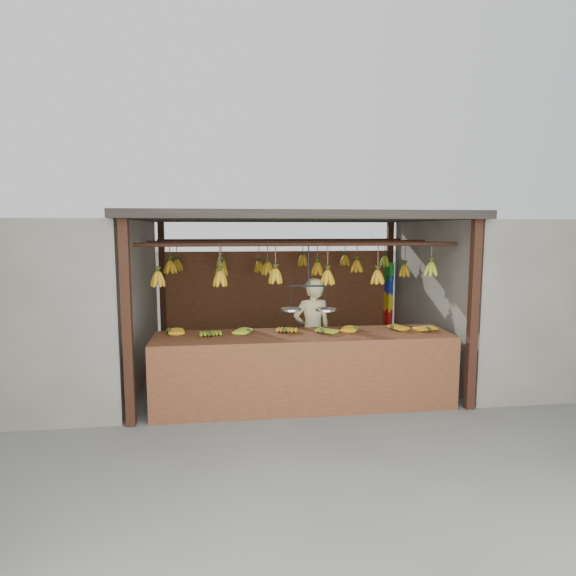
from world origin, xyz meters
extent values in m
plane|color=#5B5B57|center=(0.00, 0.00, 0.00)|extent=(80.00, 80.00, 0.00)
cube|color=black|center=(-2.00, -1.50, 1.15)|extent=(0.10, 0.10, 2.30)
cube|color=black|center=(2.00, -1.50, 1.15)|extent=(0.10, 0.10, 2.30)
cube|color=black|center=(-2.00, 1.50, 1.15)|extent=(0.10, 0.10, 2.30)
cube|color=black|center=(2.00, 1.50, 1.15)|extent=(0.10, 0.10, 2.30)
cube|color=black|center=(0.00, 0.00, 2.35)|extent=(4.30, 3.30, 0.10)
cylinder|color=black|center=(0.00, -1.00, 2.00)|extent=(4.00, 0.05, 0.05)
cylinder|color=black|center=(0.00, 0.00, 2.00)|extent=(4.00, 0.05, 0.05)
cylinder|color=black|center=(0.00, 1.00, 2.00)|extent=(4.00, 0.05, 0.05)
cube|color=brown|center=(0.00, 1.50, 0.90)|extent=(4.00, 0.06, 1.80)
cube|color=slate|center=(-3.60, 0.00, 1.15)|extent=(3.00, 3.00, 2.30)
cube|color=slate|center=(3.60, 0.00, 1.15)|extent=(3.00, 3.00, 2.30)
cube|color=brown|center=(0.02, -1.10, 0.86)|extent=(3.66, 0.81, 0.08)
cube|color=brown|center=(0.02, -1.51, 0.45)|extent=(3.66, 0.04, 0.90)
cube|color=black|center=(-1.71, -1.46, 0.41)|extent=(0.07, 0.07, 0.82)
cube|color=black|center=(1.75, -1.46, 0.41)|extent=(0.07, 0.07, 0.82)
cube|color=black|center=(-1.71, -0.74, 0.41)|extent=(0.07, 0.07, 0.82)
cube|color=black|center=(1.75, -0.74, 0.41)|extent=(0.07, 0.07, 0.82)
ellipsoid|color=#BB8613|center=(-1.63, -0.91, 0.93)|extent=(0.27, 0.22, 0.06)
ellipsoid|color=#92A523|center=(-1.11, -1.14, 0.93)|extent=(0.21, 0.26, 0.06)
ellipsoid|color=#92A523|center=(-0.65, -1.01, 0.93)|extent=(0.29, 0.25, 0.06)
ellipsoid|color=#BB8613|center=(-0.20, -1.05, 0.93)|extent=(0.24, 0.28, 0.06)
ellipsoid|color=#92A523|center=(0.25, -1.15, 0.93)|extent=(0.29, 0.30, 0.06)
ellipsoid|color=#BB8613|center=(0.69, -1.06, 0.93)|extent=(0.29, 0.27, 0.06)
ellipsoid|color=#BB8613|center=(1.18, -1.04, 0.93)|extent=(0.29, 0.25, 0.06)
ellipsoid|color=#BB8613|center=(1.60, -1.20, 0.93)|extent=(0.23, 0.28, 0.06)
ellipsoid|color=#BB8613|center=(-1.73, -0.97, 1.59)|extent=(0.16, 0.16, 0.28)
ellipsoid|color=#BB8613|center=(-0.99, -1.01, 1.59)|extent=(0.16, 0.16, 0.28)
ellipsoid|color=#BB8613|center=(-0.32, -1.00, 1.61)|extent=(0.16, 0.16, 0.28)
ellipsoid|color=#BB8613|center=(0.33, -0.98, 1.58)|extent=(0.16, 0.16, 0.28)
ellipsoid|color=#BB8613|center=(0.99, -0.95, 1.58)|extent=(0.16, 0.16, 0.28)
ellipsoid|color=#92A523|center=(1.68, -0.99, 1.68)|extent=(0.16, 0.16, 0.28)
ellipsoid|color=#BB8613|center=(-1.69, -0.04, 1.66)|extent=(0.16, 0.16, 0.28)
ellipsoid|color=#BB8613|center=(-0.99, 0.01, 1.61)|extent=(0.16, 0.16, 0.28)
ellipsoid|color=#BB8613|center=(-0.33, 0.03, 1.62)|extent=(0.16, 0.16, 0.28)
ellipsoid|color=#BB8613|center=(0.38, -0.02, 1.61)|extent=(0.16, 0.16, 0.28)
ellipsoid|color=#BB8613|center=(0.97, -0.02, 1.65)|extent=(0.16, 0.16, 0.28)
ellipsoid|color=#BB8613|center=(1.71, -0.01, 1.57)|extent=(0.16, 0.16, 0.28)
ellipsoid|color=#BB8613|center=(-1.70, 1.01, 1.61)|extent=(0.16, 0.16, 0.28)
ellipsoid|color=#92A523|center=(-1.00, 1.01, 1.63)|extent=(0.16, 0.16, 0.28)
ellipsoid|color=#BB8613|center=(-0.39, 1.03, 1.57)|extent=(0.16, 0.16, 0.28)
ellipsoid|color=#BB8613|center=(0.34, 1.05, 1.66)|extent=(0.16, 0.16, 0.28)
ellipsoid|color=#BB8613|center=(1.06, 1.04, 1.66)|extent=(0.16, 0.16, 0.28)
ellipsoid|color=#92A523|center=(1.73, 0.97, 1.64)|extent=(0.16, 0.16, 0.28)
cylinder|color=black|center=(0.09, -1.00, 1.74)|extent=(0.02, 0.02, 0.52)
cylinder|color=black|center=(0.09, -1.00, 1.48)|extent=(0.47, 0.09, 0.02)
cylinder|color=silver|center=(-0.13, -0.97, 1.18)|extent=(0.25, 0.25, 0.02)
cylinder|color=silver|center=(0.30, -1.03, 1.18)|extent=(0.25, 0.25, 0.02)
imported|color=beige|center=(0.26, -0.37, 0.76)|extent=(0.61, 0.46, 1.52)
cube|color=#199926|center=(1.94, 1.35, 1.43)|extent=(0.08, 0.26, 0.34)
cube|color=#1426BF|center=(1.94, 1.35, 1.20)|extent=(0.08, 0.26, 0.34)
cube|color=yellow|center=(1.94, 1.35, 0.89)|extent=(0.08, 0.26, 0.34)
cube|color=red|center=(1.94, 1.35, 0.60)|extent=(0.08, 0.26, 0.34)
camera|label=1|loc=(-0.92, -6.83, 2.19)|focal=30.00mm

